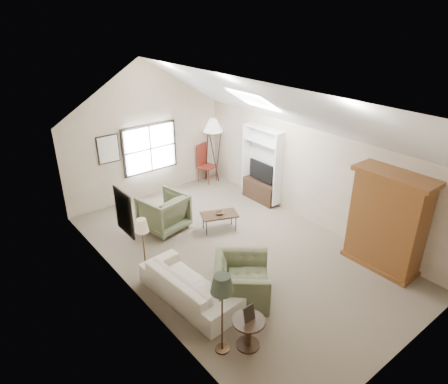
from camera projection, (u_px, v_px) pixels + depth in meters
room_shell at (236, 117)px, 7.97m from camera, size 5.01×8.01×4.00m
window at (150, 149)px, 11.57m from camera, size 1.72×0.08×1.42m
skylight at (254, 100)px, 9.34m from camera, size 0.80×1.20×0.52m
wall_art at (115, 178)px, 8.91m from camera, size 1.97×3.71×0.88m
armoire at (387, 221)px, 8.42m from camera, size 0.60×1.50×2.20m
tv_alcove at (262, 164)px, 11.31m from camera, size 0.32×1.30×2.10m
media_console at (260, 191)px, 11.66m from camera, size 0.34×1.18×0.60m
tv_panel at (261, 171)px, 11.39m from camera, size 0.05×0.90×0.55m
sofa at (189, 285)px, 7.72m from camera, size 1.05×2.29×0.65m
armchair_near at (241, 280)px, 7.76m from camera, size 1.59×1.61×0.79m
armchair_far at (163, 212)px, 10.11m from camera, size 1.20×1.22×0.95m
coffee_table at (219, 222)px, 10.15m from camera, size 1.03×0.81×0.46m
bowl at (219, 213)px, 10.04m from camera, size 0.28×0.28×0.05m
side_table at (248, 333)px, 6.67m from camera, size 0.60×0.60×0.56m
side_chair at (207, 163)px, 12.80m from camera, size 0.59×0.59×1.23m
tripod_lamp at (213, 149)px, 12.75m from camera, size 0.65×0.65×2.09m
dark_lamp at (222, 314)px, 6.37m from camera, size 0.40×0.40×1.56m
tan_lamp at (144, 248)px, 8.24m from camera, size 0.30×0.30×1.40m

